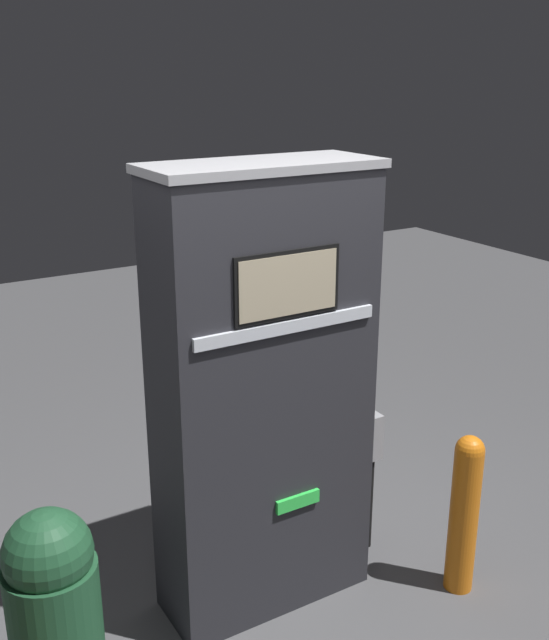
{
  "coord_description": "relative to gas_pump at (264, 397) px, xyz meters",
  "views": [
    {
      "loc": [
        -1.63,
        -2.61,
        2.6
      ],
      "look_at": [
        0.0,
        0.1,
        1.53
      ],
      "focal_mm": 42.0,
      "sensor_mm": 36.0,
      "label": 1
    }
  ],
  "objects": [
    {
      "name": "ground_plane",
      "position": [
        -0.0,
        -0.21,
        -1.11
      ],
      "size": [
        14.0,
        14.0,
        0.0
      ],
      "primitive_type": "plane",
      "color": "#4C4C4F"
    },
    {
      "name": "safety_bollard",
      "position": [
        0.89,
        -0.49,
        -0.65
      ],
      "size": [
        0.15,
        0.15,
        0.88
      ],
      "color": "orange",
      "rests_on": "ground_plane"
    },
    {
      "name": "trash_bin",
      "position": [
        -1.12,
        -0.22,
        -0.62
      ],
      "size": [
        0.38,
        0.38,
        0.97
      ],
      "color": "#1E4C2D",
      "rests_on": "ground_plane"
    },
    {
      "name": "gas_pump",
      "position": [
        0.0,
        0.0,
        0.0
      ],
      "size": [
        1.14,
        0.45,
        2.22
      ],
      "color": "#28282D",
      "rests_on": "ground_plane"
    }
  ]
}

